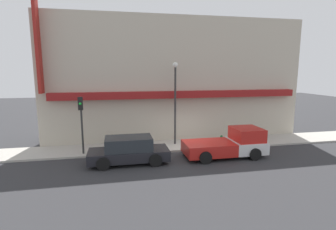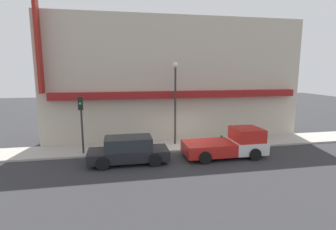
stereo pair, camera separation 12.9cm
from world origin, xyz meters
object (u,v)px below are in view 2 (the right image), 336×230
(street_lamp, at_px, (175,94))
(traffic_light, at_px, (81,115))
(pickup_truck, at_px, (229,144))
(parked_car, at_px, (128,150))
(fire_hydrant, at_px, (221,140))

(street_lamp, height_order, traffic_light, street_lamp)
(pickup_truck, height_order, street_lamp, street_lamp)
(traffic_light, bearing_deg, parked_car, -34.47)
(parked_car, bearing_deg, pickup_truck, -0.83)
(fire_hydrant, distance_m, street_lamp, 4.60)
(street_lamp, distance_m, traffic_light, 6.41)
(street_lamp, bearing_deg, traffic_light, -169.84)
(parked_car, relative_size, traffic_light, 1.27)
(fire_hydrant, xyz_separation_m, street_lamp, (-3.11, 1.04, 3.23))
(parked_car, distance_m, traffic_light, 3.83)
(traffic_light, bearing_deg, street_lamp, 10.16)
(pickup_truck, bearing_deg, traffic_light, 170.21)
(pickup_truck, xyz_separation_m, fire_hydrant, (0.30, 1.97, -0.30))
(parked_car, distance_m, street_lamp, 5.45)
(traffic_light, bearing_deg, fire_hydrant, 0.47)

